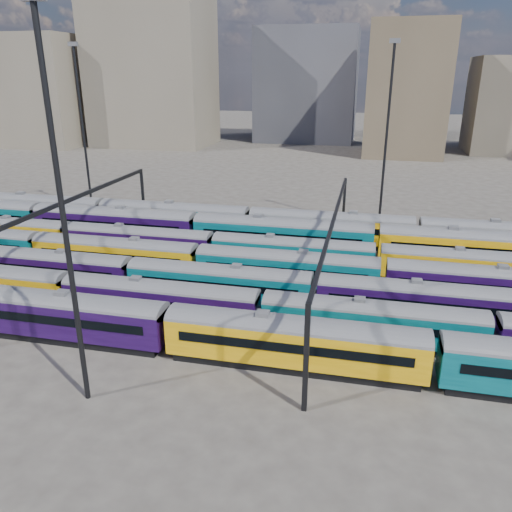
% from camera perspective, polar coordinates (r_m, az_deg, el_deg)
% --- Properties ---
extents(ground, '(500.00, 500.00, 0.00)m').
position_cam_1_polar(ground, '(54.24, -2.16, -3.07)').
color(ground, '#3E3934').
rests_on(ground, ground).
extents(rake_0, '(142.21, 2.97, 5.00)m').
position_cam_1_polar(rake_0, '(45.53, -22.05, -5.78)').
color(rake_0, black).
rests_on(rake_0, ground).
extents(rake_1, '(111.80, 2.73, 4.58)m').
position_cam_1_polar(rake_1, '(50.39, -20.74, -3.36)').
color(rake_1, black).
rests_on(rake_1, ground).
extents(rake_2, '(93.49, 2.74, 4.60)m').
position_cam_1_polar(rake_2, '(57.14, -22.61, -0.84)').
color(rake_2, black).
rests_on(rake_2, ground).
extents(rake_3, '(136.86, 2.86, 4.81)m').
position_cam_1_polar(rake_3, '(52.23, 3.53, -1.04)').
color(rake_3, black).
rests_on(rake_3, ground).
extents(rake_4, '(132.12, 2.76, 4.64)m').
position_cam_1_polar(rake_4, '(56.92, 4.18, 0.67)').
color(rake_4, black).
rests_on(rake_4, ground).
extents(rake_5, '(112.82, 3.30, 5.58)m').
position_cam_1_polar(rake_5, '(61.75, 3.05, 2.76)').
color(rake_5, black).
rests_on(rake_5, ground).
extents(rake_6, '(108.16, 3.17, 5.34)m').
position_cam_1_polar(rake_6, '(70.80, -9.38, 4.70)').
color(rake_6, black).
rests_on(rake_6, ground).
extents(gantry_1, '(0.35, 40.35, 8.03)m').
position_cam_1_polar(gantry_1, '(60.16, -21.05, 4.77)').
color(gantry_1, black).
rests_on(gantry_1, ground).
extents(gantry_2, '(0.35, 40.35, 8.03)m').
position_cam_1_polar(gantry_2, '(50.35, 8.82, 3.07)').
color(gantry_2, black).
rests_on(gantry_2, ground).
extents(mast_1, '(1.40, 0.50, 25.60)m').
position_cam_1_polar(mast_1, '(82.59, -19.22, 13.97)').
color(mast_1, black).
rests_on(mast_1, ground).
extents(mast_2, '(1.40, 0.50, 25.60)m').
position_cam_1_polar(mast_2, '(32.59, -21.35, 5.58)').
color(mast_2, black).
rests_on(mast_2, ground).
extents(mast_3, '(1.40, 0.50, 25.60)m').
position_cam_1_polar(mast_3, '(72.48, 14.75, 13.68)').
color(mast_3, black).
rests_on(mast_3, ground).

